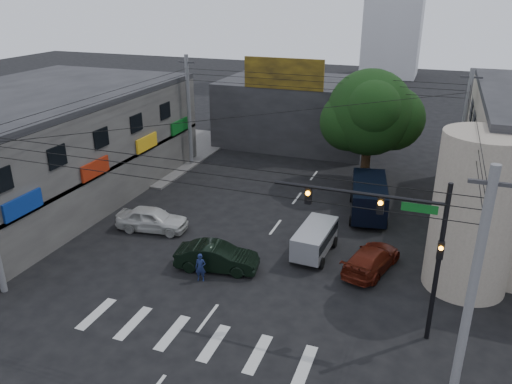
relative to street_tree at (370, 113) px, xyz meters
The scene contains 17 objects.
ground 18.30m from the street_tree, 103.24° to the right, with size 160.00×160.00×0.00m, color black.
sidewalk_far_left 22.67m from the street_tree, behind, with size 16.00×16.00×0.15m, color #514F4C.
building_left 24.68m from the street_tree, 153.43° to the right, with size 14.00×24.00×7.00m, color #403E3C.
corner_column 14.84m from the street_tree, 61.70° to the right, with size 4.00×4.00×8.00m, color gray.
building_far 12.29m from the street_tree, 131.63° to the left, with size 14.00×10.00×6.00m, color #232326.
billboard 9.17m from the street_tree, 152.86° to the left, with size 7.00×0.30×2.60m, color olive.
street_tree is the anchor object (origin of this frame).
traffic_gantry 18.42m from the street_tree, 78.01° to the right, with size 7.10×0.35×7.20m.
utility_pole_near_right 22.48m from the street_tree, 73.18° to the right, with size 0.32×0.32×9.20m, color #59595B.
utility_pole_far_left 14.56m from the street_tree, behind, with size 0.32×0.32×9.20m, color #59595B.
utility_pole_far_right 6.63m from the street_tree, ahead, with size 0.32×0.32×9.20m, color #59595B.
dark_sedan 17.44m from the street_tree, 108.68° to the right, with size 4.62×2.23×1.46m, color black.
white_compact 17.72m from the street_tree, 130.43° to the right, with size 4.64×2.40×1.51m, color beige.
maroon_sedan 14.18m from the street_tree, 79.63° to the right, with size 3.01×4.90×1.33m, color #4F150B.
silver_minivan 13.40m from the street_tree, 93.93° to the right, with size 1.86×3.99×1.68m, color gray, non-canonical shape.
navy_van 7.50m from the street_tree, 78.96° to the right, with size 3.05×5.94×2.27m, color black, non-canonical shape.
traffic_officer 18.74m from the street_tree, 108.29° to the right, with size 0.62×0.48×1.52m, color #131D44.
Camera 1 is at (8.63, -20.05, 14.03)m, focal length 35.00 mm.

